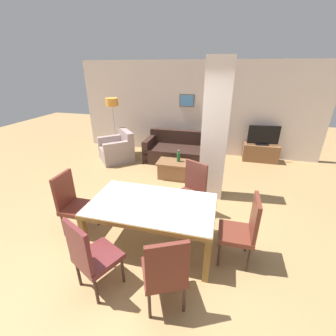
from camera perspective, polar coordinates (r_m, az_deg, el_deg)
The scene contains 16 objects.
ground_plane at distance 3.71m, azimuth -3.77°, elevation -18.44°, with size 18.00×18.00×0.00m, color #A27D4E.
back_wall at distance 7.00m, azimuth 7.02°, elevation 14.59°, with size 7.20×0.09×2.70m.
divider_pillar at distance 4.42m, azimuth 11.80°, elevation 8.57°, with size 0.49×0.32×2.70m.
dining_table at distance 3.33m, azimuth -4.06°, elevation -10.88°, with size 1.80×1.04×0.73m.
dining_chair_far_right at distance 4.00m, azimuth 6.02°, elevation -5.28°, with size 0.62×0.62×1.02m.
dining_chair_head_right at distance 3.26m, azimuth 18.56°, elevation -14.29°, with size 0.46×0.46×1.02m.
dining_chair_near_left at distance 2.90m, azimuth -19.03°, elevation -20.05°, with size 0.61×0.61×1.02m.
dining_chair_near_right at distance 2.61m, azimuth -0.75°, elevation -24.64°, with size 0.61×0.61×1.02m.
dining_chair_head_left at distance 3.93m, azimuth -23.05°, elevation -7.85°, with size 0.46×0.46×1.02m.
sofa at distance 6.51m, azimuth 2.42°, elevation 4.27°, with size 1.80×0.94×0.82m.
armchair at distance 6.71m, azimuth -12.66°, elevation 4.41°, with size 1.20×1.20×0.85m.
coffee_table at distance 5.50m, azimuth 1.28°, elevation -0.33°, with size 0.75×0.52×0.42m.
bottle at distance 5.40m, azimuth 2.70°, elevation 2.80°, with size 0.08×0.08×0.29m.
tv_stand at distance 7.02m, azimuth 22.40°, elevation 3.61°, with size 0.96×0.40×0.49m.
tv_screen at distance 6.88m, azimuth 23.07°, elevation 7.59°, with size 0.85×0.23×0.55m.
floor_lamp at distance 7.06m, azimuth -13.93°, elevation 14.78°, with size 0.36×0.36×1.68m.
Camera 1 is at (0.90, -2.57, 2.51)m, focal length 24.00 mm.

